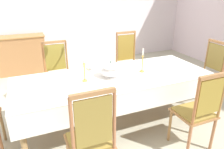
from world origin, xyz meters
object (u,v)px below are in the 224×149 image
object	(u,v)px
chair_south_b	(198,110)
chair_head_east	(208,71)
dining_table	(115,81)
bowl_near_right	(114,88)
spoon_primary	(87,69)
candlestick_west	(84,71)
sideboard	(15,55)
candlestick_east	(142,63)
chair_north_b	(128,62)
chair_north_a	(58,73)
spoon_secondary	(103,91)
chair_south_a	(91,138)
soup_tureen	(111,69)
bowl_near_left	(96,68)

from	to	relation	value
chair_south_b	chair_head_east	size ratio (longest dim) A/B	0.98
dining_table	chair_head_east	world-z (taller)	chair_head_east
bowl_near_right	spoon_primary	world-z (taller)	bowl_near_right
candlestick_west	sideboard	distance (m)	3.00
candlestick_west	bowl_near_right	distance (m)	0.49
candlestick_west	candlestick_east	world-z (taller)	candlestick_west
chair_north_b	bowl_near_right	distance (m)	1.62
chair_head_east	bowl_near_right	world-z (taller)	chair_head_east
chair_north_a	sideboard	xyz separation A→B (m)	(-0.71, 1.89, -0.12)
chair_north_a	spoon_secondary	size ratio (longest dim) A/B	6.41
chair_south_a	bowl_near_right	distance (m)	0.74
chair_south_a	dining_table	bearing A→B (deg)	54.54
chair_south_a	sideboard	xyz separation A→B (m)	(-0.71, 3.75, -0.13)
soup_tureen	candlestick_west	bearing A→B (deg)	180.00
spoon_secondary	spoon_primary	bearing A→B (deg)	71.59
dining_table	soup_tureen	distance (m)	0.20
chair_head_east	bowl_near_right	distance (m)	2.04
soup_tureen	sideboard	distance (m)	3.14
spoon_primary	candlestick_west	bearing A→B (deg)	-116.57
bowl_near_left	chair_north_a	bearing A→B (deg)	133.03
dining_table	candlestick_west	world-z (taller)	candlestick_west
chair_north_a	bowl_near_right	distance (m)	1.44
chair_south_a	bowl_near_left	bearing A→B (deg)	68.81
bowl_near_left	spoon_secondary	world-z (taller)	bowl_near_left
chair_south_b	dining_table	bearing A→B (deg)	126.68
bowl_near_left	chair_north_b	bearing A→B (deg)	33.05
chair_south_b	chair_north_b	size ratio (longest dim) A/B	0.92
chair_head_east	chair_south_a	bearing A→B (deg)	110.75
chair_head_east	bowl_near_left	distance (m)	2.00
sideboard	bowl_near_left	bearing A→B (deg)	116.66
soup_tureen	candlestick_east	xyz separation A→B (m)	(0.51, -0.00, 0.03)
chair_south_b	bowl_near_right	distance (m)	1.05
chair_south_a	chair_head_east	xyz separation A→B (m)	(2.46, 0.93, -0.01)
spoon_secondary	chair_north_a	bearing A→B (deg)	89.05
chair_north_b	bowl_near_left	bearing A→B (deg)	33.05
chair_north_a	bowl_near_right	bearing A→B (deg)	109.45
bowl_near_right	chair_south_a	bearing A→B (deg)	-132.04
soup_tureen	bowl_near_left	distance (m)	0.41
chair_head_east	spoon_primary	size ratio (longest dim) A/B	6.21
spoon_primary	dining_table	bearing A→B (deg)	-60.76
chair_south_a	chair_north_b	bearing A→B (deg)	54.01
sideboard	candlestick_west	bearing A→B (deg)	108.33
chair_south_b	soup_tureen	world-z (taller)	chair_south_b
bowl_near_right	spoon_primary	distance (m)	0.82
soup_tureen	chair_south_a	bearing A→B (deg)	-122.81
chair_south_b	candlestick_east	size ratio (longest dim) A/B	2.99
candlestick_east	spoon_secondary	distance (m)	0.87
dining_table	chair_south_b	size ratio (longest dim) A/B	2.57
chair_south_a	sideboard	bearing A→B (deg)	100.76
chair_north_a	candlestick_east	world-z (taller)	candlestick_east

